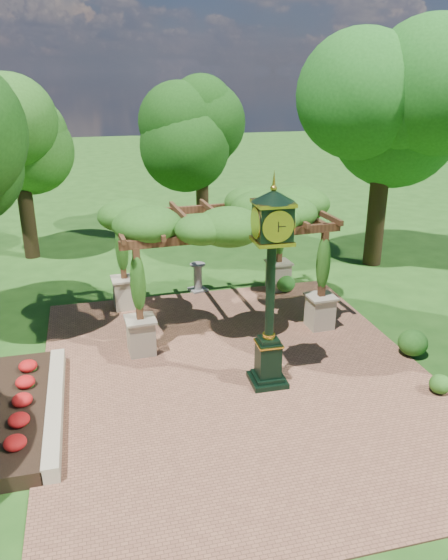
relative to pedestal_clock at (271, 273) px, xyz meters
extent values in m
plane|color=#1E4714|center=(-0.66, -0.53, -3.06)|extent=(120.00, 120.00, 0.00)
cube|color=brown|center=(-0.66, 0.47, -3.04)|extent=(10.00, 12.00, 0.04)
cube|color=#C6B793|center=(-5.26, -0.03, -2.86)|extent=(0.35, 5.00, 0.40)
cube|color=red|center=(-6.16, -0.03, -2.88)|extent=(1.50, 5.00, 0.36)
cube|color=black|center=(0.00, 0.00, -2.95)|extent=(0.91, 0.91, 0.13)
cube|color=black|center=(0.00, 0.00, -2.35)|extent=(0.57, 0.57, 1.01)
cube|color=gold|center=(0.00, 0.00, -1.90)|extent=(0.64, 0.64, 0.04)
cylinder|color=black|center=(0.00, 0.00, -0.44)|extent=(0.23, 0.23, 2.58)
cube|color=black|center=(0.00, 0.00, 1.24)|extent=(0.80, 0.80, 0.79)
cylinder|color=beige|center=(-0.01, -0.40, 1.24)|extent=(0.67, 0.05, 0.67)
cone|color=black|center=(0.00, 0.00, 1.86)|extent=(1.03, 1.03, 0.28)
sphere|color=gold|center=(0.00, 0.00, 2.02)|extent=(0.16, 0.16, 0.16)
cube|color=tan|center=(-2.97, 2.42, -2.52)|extent=(0.77, 0.77, 1.01)
cube|color=#50301B|center=(-2.97, 2.42, -0.93)|extent=(0.19, 0.19, 2.07)
cube|color=tan|center=(2.61, 2.73, -2.52)|extent=(0.77, 0.77, 1.01)
cube|color=#50301B|center=(2.61, 2.73, -0.93)|extent=(0.19, 0.19, 2.07)
cube|color=tan|center=(-3.16, 5.77, -2.52)|extent=(0.77, 0.77, 1.01)
cube|color=#50301B|center=(-3.16, 5.77, -0.93)|extent=(0.19, 0.19, 2.07)
cube|color=tan|center=(2.43, 6.08, -2.52)|extent=(0.77, 0.77, 1.01)
cube|color=#50301B|center=(2.43, 6.08, -0.93)|extent=(0.19, 0.19, 2.07)
cube|color=#50301B|center=(-0.18, 2.57, 0.20)|extent=(6.49, 0.52, 0.25)
cube|color=#50301B|center=(-0.36, 5.92, 0.20)|extent=(6.49, 0.52, 0.25)
ellipsoid|color=#245117|center=(-0.27, 4.25, 0.50)|extent=(6.70, 4.38, 1.12)
cube|color=gray|center=(-0.46, 6.65, -3.01)|extent=(0.72, 0.72, 0.11)
cylinder|color=gray|center=(-0.46, 6.65, -2.53)|extent=(0.37, 0.37, 0.97)
cylinder|color=gray|center=(-0.46, 6.65, -2.02)|extent=(0.68, 0.68, 0.05)
ellipsoid|color=#295D1A|center=(4.01, -1.50, -2.78)|extent=(0.63, 0.63, 0.48)
ellipsoid|color=#205016|center=(4.43, 0.41, -2.65)|extent=(1.05, 1.05, 0.74)
ellipsoid|color=#26651D|center=(2.59, 5.75, -2.71)|extent=(0.80, 0.80, 0.63)
cylinder|color=black|center=(-6.65, 12.33, -1.59)|extent=(0.62, 0.62, 2.93)
ellipsoid|color=#275819|center=(-6.65, 12.33, 2.19)|extent=(3.47, 3.47, 4.63)
cylinder|color=#352415|center=(1.26, 13.88, -1.70)|extent=(0.60, 0.60, 2.73)
ellipsoid|color=#143A0E|center=(1.26, 13.88, 1.82)|extent=(3.95, 3.95, 4.31)
cylinder|color=#322413|center=(7.24, 7.93, -1.29)|extent=(0.73, 0.73, 3.55)
ellipsoid|color=#1D5919|center=(7.24, 7.93, 3.29)|extent=(4.65, 4.65, 5.61)
camera|label=1|loc=(-4.07, -11.57, 4.49)|focal=35.00mm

